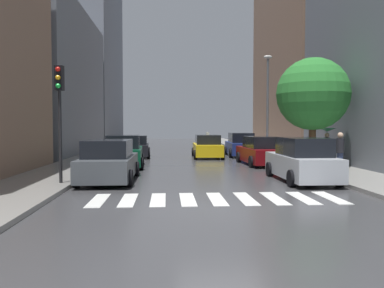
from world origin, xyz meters
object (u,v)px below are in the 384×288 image
object	(u,v)px
street_tree_right	(313,94)
parked_car_left_third	(136,147)
parked_car_left_second	(124,152)
pedestrian_near_tree	(340,151)
parked_car_left_nearest	(109,162)
taxi_midroad	(207,147)
parked_car_right_third	(240,145)
lamp_post_right	(268,98)
parked_car_right_nearest	(302,161)
traffic_light_left_corner	(59,98)
parked_car_right_second	(261,151)
pedestrian_foreground	(327,138)

from	to	relation	value
street_tree_right	parked_car_left_third	bearing A→B (deg)	138.42
parked_car_left_second	pedestrian_near_tree	xyz separation A→B (m)	(10.31, -3.98, 0.29)
parked_car_left_nearest	taxi_midroad	world-z (taller)	taxi_midroad
parked_car_left_second	parked_car_left_third	size ratio (longest dim) A/B	1.04
parked_car_left_nearest	parked_car_right_third	xyz separation A→B (m)	(7.82, 12.76, 0.02)
lamp_post_right	parked_car_right_nearest	bearing A→B (deg)	-97.84
parked_car_left_second	pedestrian_near_tree	distance (m)	11.05
traffic_light_left_corner	lamp_post_right	xyz separation A→B (m)	(11.00, 12.57, 0.92)
parked_car_left_third	street_tree_right	xyz separation A→B (m)	(9.70, -8.61, 3.13)
taxi_midroad	pedestrian_near_tree	bearing A→B (deg)	-151.98
parked_car_left_third	lamp_post_right	xyz separation A→B (m)	(9.32, -1.03, 3.47)
parked_car_left_third	pedestrian_near_tree	xyz separation A→B (m)	(10.20, -10.76, 0.37)
pedestrian_near_tree	street_tree_right	bearing A→B (deg)	-66.71
parked_car_right_third	taxi_midroad	size ratio (longest dim) A/B	1.05
parked_car_right_second	parked_car_right_third	distance (m)	6.51
parked_car_right_second	lamp_post_right	bearing A→B (deg)	-20.87
parked_car_left_nearest	street_tree_right	world-z (taller)	street_tree_right
taxi_midroad	lamp_post_right	xyz separation A→B (m)	(4.22, -0.34, 3.44)
taxi_midroad	street_tree_right	world-z (taller)	street_tree_right
parked_car_left_nearest	pedestrian_near_tree	world-z (taller)	pedestrian_near_tree
parked_car_left_second	lamp_post_right	size ratio (longest dim) A/B	0.61
pedestrian_near_tree	street_tree_right	size ratio (longest dim) A/B	0.32
parked_car_right_second	pedestrian_near_tree	xyz separation A→B (m)	(2.53, -4.80, 0.33)
parked_car_left_second	parked_car_right_third	xyz separation A→B (m)	(7.82, 7.32, -0.01)
pedestrian_foreground	pedestrian_near_tree	size ratio (longest dim) A/B	1.10
traffic_light_left_corner	parked_car_right_third	bearing A→B (deg)	56.42
parked_car_left_nearest	pedestrian_near_tree	bearing A→B (deg)	-81.76
parked_car_right_third	pedestrian_near_tree	xyz separation A→B (m)	(2.49, -11.30, 0.29)
parked_car_left_nearest	pedestrian_foreground	bearing A→B (deg)	-66.76
parked_car_right_nearest	traffic_light_left_corner	distance (m)	9.74
parked_car_right_third	taxi_midroad	bearing A→B (deg)	117.78
parked_car_right_nearest	pedestrian_foreground	xyz separation A→B (m)	(3.21, 5.21, 0.76)
taxi_midroad	lamp_post_right	size ratio (longest dim) A/B	0.65
parked_car_left_third	traffic_light_left_corner	size ratio (longest dim) A/B	0.97
parked_car_left_third	lamp_post_right	size ratio (longest dim) A/B	0.59
parked_car_left_third	traffic_light_left_corner	distance (m)	13.94
parked_car_left_third	pedestrian_foreground	xyz separation A→B (m)	(10.92, -7.53, 0.85)
lamp_post_right	pedestrian_near_tree	bearing A→B (deg)	-84.84
parked_car_left_third	pedestrian_foreground	distance (m)	13.29
parked_car_right_third	pedestrian_foreground	world-z (taller)	pedestrian_foreground
parked_car_left_third	taxi_midroad	distance (m)	5.15
parked_car_left_second	pedestrian_near_tree	bearing A→B (deg)	-113.59
pedestrian_near_tree	parked_car_left_nearest	bearing A→B (deg)	18.25
parked_car_right_second	pedestrian_near_tree	world-z (taller)	pedestrian_near_tree
parked_car_right_third	lamp_post_right	world-z (taller)	lamp_post_right
parked_car_right_second	parked_car_right_third	bearing A→B (deg)	-2.69
parked_car_right_third	traffic_light_left_corner	world-z (taller)	traffic_light_left_corner
pedestrian_near_tree	traffic_light_left_corner	world-z (taller)	traffic_light_left_corner
parked_car_right_nearest	taxi_midroad	distance (m)	12.31
taxi_midroad	pedestrian_foreground	xyz separation A→B (m)	(5.82, -6.83, 0.82)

